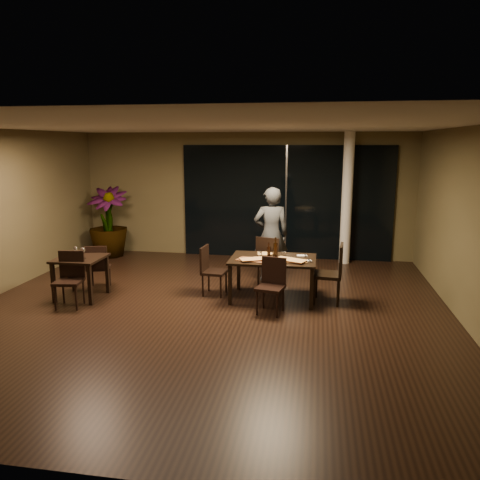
# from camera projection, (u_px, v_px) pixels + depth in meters

# --- Properties ---
(ground) EXTENTS (8.00, 8.00, 0.00)m
(ground) POSITION_uv_depth(u_px,v_px,m) (208.00, 311.00, 7.78)
(ground) COLOR black
(ground) RESTS_ON ground
(wall_back) EXTENTS (8.00, 0.10, 3.00)m
(wall_back) POSITION_uv_depth(u_px,v_px,m) (245.00, 195.00, 11.39)
(wall_back) COLOR brown
(wall_back) RESTS_ON ground
(wall_front) EXTENTS (8.00, 0.10, 3.00)m
(wall_front) POSITION_uv_depth(u_px,v_px,m) (83.00, 309.00, 3.57)
(wall_front) COLOR brown
(wall_front) RESTS_ON ground
(wall_right) EXTENTS (0.10, 8.00, 3.00)m
(wall_right) POSITION_uv_depth(u_px,v_px,m) (477.00, 230.00, 6.83)
(wall_right) COLOR brown
(wall_right) RESTS_ON ground
(ceiling) EXTENTS (8.00, 8.00, 0.04)m
(ceiling) POSITION_uv_depth(u_px,v_px,m) (205.00, 125.00, 7.17)
(ceiling) COLOR silver
(ceiling) RESTS_ON wall_back
(window_panel) EXTENTS (5.00, 0.06, 2.70)m
(window_panel) POSITION_uv_depth(u_px,v_px,m) (286.00, 202.00, 11.17)
(window_panel) COLOR black
(window_panel) RESTS_ON ground
(column) EXTENTS (0.24, 0.24, 3.00)m
(column) POSITION_uv_depth(u_px,v_px,m) (347.00, 199.00, 10.62)
(column) COLOR white
(column) RESTS_ON ground
(main_table) EXTENTS (1.50, 1.00, 0.75)m
(main_table) POSITION_uv_depth(u_px,v_px,m) (273.00, 262.00, 8.26)
(main_table) COLOR black
(main_table) RESTS_ON ground
(side_table) EXTENTS (0.80, 0.80, 0.75)m
(side_table) POSITION_uv_depth(u_px,v_px,m) (80.00, 264.00, 8.33)
(side_table) COLOR black
(side_table) RESTS_ON ground
(chair_main_far) EXTENTS (0.56, 0.56, 0.99)m
(chair_main_far) POSITION_uv_depth(u_px,v_px,m) (269.00, 259.00, 9.01)
(chair_main_far) COLOR black
(chair_main_far) RESTS_ON ground
(chair_main_near) EXTENTS (0.49, 0.49, 0.90)m
(chair_main_near) POSITION_uv_depth(u_px,v_px,m) (272.00, 282.00, 7.67)
(chair_main_near) COLOR black
(chair_main_near) RESTS_ON ground
(chair_main_left) EXTENTS (0.46, 0.46, 0.90)m
(chair_main_left) POSITION_uv_depth(u_px,v_px,m) (210.00, 268.00, 8.56)
(chair_main_left) COLOR black
(chair_main_left) RESTS_ON ground
(chair_main_right) EXTENTS (0.53, 0.53, 1.05)m
(chair_main_right) POSITION_uv_depth(u_px,v_px,m) (333.00, 270.00, 8.07)
(chair_main_right) COLOR black
(chair_main_right) RESTS_ON ground
(chair_side_far) EXTENTS (0.49, 0.49, 0.87)m
(chair_side_far) POSITION_uv_depth(u_px,v_px,m) (98.00, 265.00, 8.83)
(chair_side_far) COLOR black
(chair_side_far) RESTS_ON ground
(chair_side_near) EXTENTS (0.49, 0.49, 0.94)m
(chair_side_near) POSITION_uv_depth(u_px,v_px,m) (70.00, 276.00, 7.95)
(chair_side_near) COLOR black
(chair_side_near) RESTS_ON ground
(diner) EXTENTS (0.73, 0.57, 1.90)m
(diner) POSITION_uv_depth(u_px,v_px,m) (271.00, 234.00, 9.35)
(diner) COLOR #313437
(diner) RESTS_ON ground
(potted_plant) EXTENTS (1.04, 1.04, 1.70)m
(potted_plant) POSITION_uv_depth(u_px,v_px,m) (108.00, 222.00, 11.42)
(potted_plant) COLOR #1F531B
(potted_plant) RESTS_ON ground
(pizza_board_left) EXTENTS (0.68, 0.47, 0.01)m
(pizza_board_left) POSITION_uv_depth(u_px,v_px,m) (255.00, 260.00, 8.07)
(pizza_board_left) COLOR #4F2D19
(pizza_board_left) RESTS_ON main_table
(pizza_board_right) EXTENTS (0.58, 0.32, 0.01)m
(pizza_board_right) POSITION_uv_depth(u_px,v_px,m) (291.00, 261.00, 8.02)
(pizza_board_right) COLOR #492F17
(pizza_board_right) RESTS_ON main_table
(oblong_pizza_left) EXTENTS (0.53, 0.40, 0.02)m
(oblong_pizza_left) POSITION_uv_depth(u_px,v_px,m) (255.00, 259.00, 8.07)
(oblong_pizza_left) COLOR maroon
(oblong_pizza_left) RESTS_ON pizza_board_left
(oblong_pizza_right) EXTENTS (0.56, 0.42, 0.02)m
(oblong_pizza_right) POSITION_uv_depth(u_px,v_px,m) (291.00, 260.00, 8.01)
(oblong_pizza_right) COLOR maroon
(oblong_pizza_right) RESTS_ON pizza_board_right
(round_pizza) EXTENTS (0.27, 0.27, 0.01)m
(round_pizza) POSITION_uv_depth(u_px,v_px,m) (265.00, 254.00, 8.53)
(round_pizza) COLOR #AF3613
(round_pizza) RESTS_ON main_table
(bottle_a) EXTENTS (0.06, 0.06, 0.27)m
(bottle_a) POSITION_uv_depth(u_px,v_px,m) (269.00, 250.00, 8.30)
(bottle_a) COLOR black
(bottle_a) RESTS_ON main_table
(bottle_b) EXTENTS (0.06, 0.06, 0.28)m
(bottle_b) POSITION_uv_depth(u_px,v_px,m) (276.00, 250.00, 8.24)
(bottle_b) COLOR black
(bottle_b) RESTS_ON main_table
(bottle_c) EXTENTS (0.08, 0.08, 0.35)m
(bottle_c) POSITION_uv_depth(u_px,v_px,m) (275.00, 247.00, 8.34)
(bottle_c) COLOR black
(bottle_c) RESTS_ON main_table
(tumbler_left) EXTENTS (0.08, 0.08, 0.09)m
(tumbler_left) POSITION_uv_depth(u_px,v_px,m) (260.00, 254.00, 8.37)
(tumbler_left) COLOR white
(tumbler_left) RESTS_ON main_table
(tumbler_right) EXTENTS (0.08, 0.08, 0.10)m
(tumbler_right) POSITION_uv_depth(u_px,v_px,m) (283.00, 254.00, 8.31)
(tumbler_right) COLOR white
(tumbler_right) RESTS_ON main_table
(napkin_near) EXTENTS (0.20, 0.15, 0.01)m
(napkin_near) POSITION_uv_depth(u_px,v_px,m) (306.00, 261.00, 8.03)
(napkin_near) COLOR silver
(napkin_near) RESTS_ON main_table
(napkin_far) EXTENTS (0.19, 0.12, 0.01)m
(napkin_far) POSITION_uv_depth(u_px,v_px,m) (302.00, 256.00, 8.40)
(napkin_far) COLOR white
(napkin_far) RESTS_ON main_table
(wine_glass_a) EXTENTS (0.07, 0.07, 0.17)m
(wine_glass_a) POSITION_uv_depth(u_px,v_px,m) (76.00, 252.00, 8.38)
(wine_glass_a) COLOR white
(wine_glass_a) RESTS_ON side_table
(wine_glass_b) EXTENTS (0.09, 0.09, 0.19)m
(wine_glass_b) POSITION_uv_depth(u_px,v_px,m) (83.00, 253.00, 8.20)
(wine_glass_b) COLOR white
(wine_glass_b) RESTS_ON side_table
(side_napkin) EXTENTS (0.21, 0.16, 0.01)m
(side_napkin) POSITION_uv_depth(u_px,v_px,m) (74.00, 260.00, 8.10)
(side_napkin) COLOR white
(side_napkin) RESTS_ON side_table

